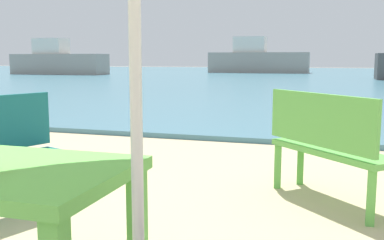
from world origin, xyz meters
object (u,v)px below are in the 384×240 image
object	(u,v)px
boat_ferry	(58,61)
boat_sailboat	(257,60)
bench_green_left	(326,141)
swimmer_person	(319,109)

from	to	relation	value
boat_ferry	boat_sailboat	size ratio (longest dim) A/B	0.90
bench_green_left	boat_ferry	size ratio (longest dim) A/B	0.16
bench_green_left	boat_ferry	world-z (taller)	boat_ferry
boat_ferry	bench_green_left	bearing A→B (deg)	-52.04
swimmer_person	bench_green_left	bearing A→B (deg)	-87.91
bench_green_left	boat_sailboat	distance (m)	32.57
boat_sailboat	swimmer_person	bearing A→B (deg)	-78.36
swimmer_person	boat_sailboat	world-z (taller)	boat_sailboat
swimmer_person	boat_sailboat	bearing A→B (deg)	101.64
boat_ferry	boat_sailboat	bearing A→B (deg)	30.39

